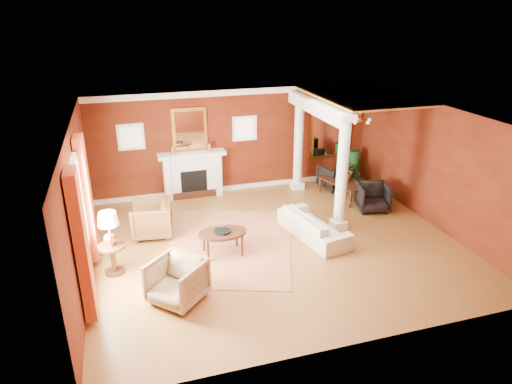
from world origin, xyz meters
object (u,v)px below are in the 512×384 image
object	(u,v)px
sofa	(314,221)
armchair_leopard	(151,217)
dining_table	(345,184)
coffee_table	(222,234)
side_table	(110,234)
armchair_stripe	(177,279)

from	to	relation	value
sofa	armchair_leopard	size ratio (longest dim) A/B	2.18
dining_table	coffee_table	bearing A→B (deg)	102.94
sofa	coffee_table	world-z (taller)	sofa
armchair_leopard	dining_table	size ratio (longest dim) A/B	0.66
armchair_leopard	side_table	bearing A→B (deg)	-23.80
dining_table	armchair_leopard	bearing A→B (deg)	83.17
dining_table	sofa	bearing A→B (deg)	122.51
sofa	side_table	world-z (taller)	side_table
coffee_table	dining_table	distance (m)	4.48
armchair_stripe	armchair_leopard	bearing A→B (deg)	140.04
armchair_leopard	armchair_stripe	size ratio (longest dim) A/B	1.02
coffee_table	side_table	distance (m)	2.29
sofa	dining_table	xyz separation A→B (m)	(1.77, 1.93, -0.00)
side_table	sofa	bearing A→B (deg)	3.44
armchair_leopard	coffee_table	distance (m)	1.92
sofa	dining_table	distance (m)	2.62
armchair_stripe	side_table	xyz separation A→B (m)	(-1.09, 1.31, 0.43)
sofa	armchair_leopard	distance (m)	3.76
armchair_stripe	side_table	bearing A→B (deg)	175.23
armchair_leopard	sofa	bearing A→B (deg)	79.57
armchair_leopard	side_table	distance (m)	1.73
armchair_stripe	dining_table	world-z (taller)	armchair_stripe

